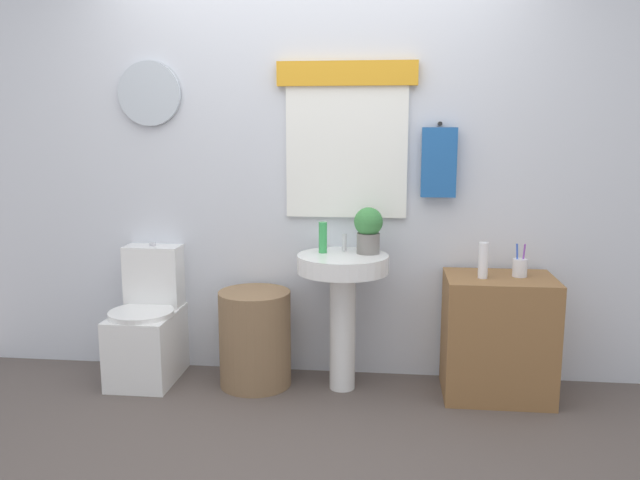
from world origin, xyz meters
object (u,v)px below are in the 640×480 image
soap_bottle (323,237)px  lotion_bottle (483,260)px  laundry_hamper (255,338)px  pedestal_sink (343,288)px  toilet (148,329)px  potted_plant (368,228)px  toothbrush_cup (520,267)px  wooden_cabinet (498,337)px

soap_bottle → lotion_bottle: soap_bottle is taller
laundry_hamper → pedestal_sink: pedestal_sink is taller
toilet → pedestal_sink: size_ratio=1.02×
pedestal_sink → soap_bottle: soap_bottle is taller
potted_plant → lotion_bottle: bearing=-8.9°
toilet → laundry_hamper: 0.67m
laundry_hamper → pedestal_sink: size_ratio=0.71×
lotion_bottle → toothbrush_cup: size_ratio=1.08×
laundry_hamper → toothbrush_cup: size_ratio=3.07×
toilet → potted_plant: potted_plant is taller
potted_plant → toothbrush_cup: potted_plant is taller
toilet → toothbrush_cup: 2.21m
pedestal_sink → toothbrush_cup: toothbrush_cup is taller
pedestal_sink → potted_plant: (0.14, 0.06, 0.34)m
pedestal_sink → wooden_cabinet: pedestal_sink is taller
pedestal_sink → laundry_hamper: bearing=-180.0°
toilet → soap_bottle: (1.06, 0.01, 0.58)m
toothbrush_cup → potted_plant: bearing=177.3°
potted_plant → pedestal_sink: bearing=-156.8°
toilet → wooden_cabinet: toilet is taller
wooden_cabinet → toothbrush_cup: (0.10, 0.02, 0.40)m
laundry_hamper → lotion_bottle: size_ratio=2.85×
pedestal_sink → soap_bottle: 0.31m
soap_bottle → toothbrush_cup: 1.11m
soap_bottle → wooden_cabinet: bearing=-2.9°
toilet → lotion_bottle: (1.96, -0.08, 0.48)m
potted_plant → lotion_bottle: potted_plant is taller
laundry_hamper → wooden_cabinet: 1.40m
laundry_hamper → potted_plant: potted_plant is taller
potted_plant → soap_bottle: bearing=-177.8°
laundry_hamper → toothbrush_cup: (1.50, 0.02, 0.46)m
potted_plant → wooden_cabinet: bearing=-4.6°
toilet → toothbrush_cup: (2.17, -0.02, 0.44)m
pedestal_sink → potted_plant: bearing=23.2°
toilet → potted_plant: size_ratio=3.06×
toilet → pedestal_sink: bearing=-1.7°
wooden_cabinet → lotion_bottle: (-0.10, -0.04, 0.45)m
soap_bottle → potted_plant: size_ratio=0.67×
soap_bottle → toothbrush_cup: (1.10, -0.03, -0.14)m
lotion_bottle → wooden_cabinet: bearing=20.9°
wooden_cabinet → potted_plant: (-0.74, 0.06, 0.60)m
wooden_cabinet → toilet: bearing=179.0°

